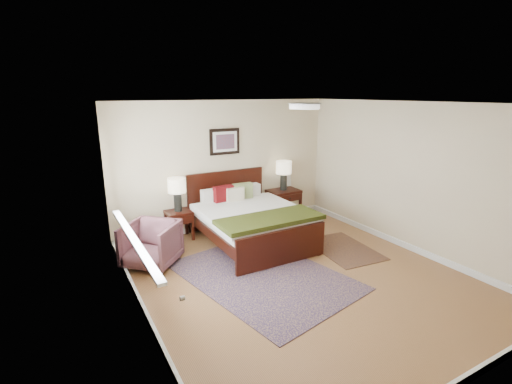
{
  "coord_description": "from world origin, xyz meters",
  "views": [
    {
      "loc": [
        -3.0,
        -4.03,
        2.64
      ],
      "look_at": [
        -0.11,
        1.1,
        1.05
      ],
      "focal_mm": 26.0,
      "sensor_mm": 36.0,
      "label": 1
    }
  ],
  "objects_px": {
    "lamp_left": "(177,189)",
    "rug_persian": "(263,276)",
    "bed": "(250,215)",
    "nightstand_left": "(179,218)",
    "nightstand_right": "(284,202)",
    "lamp_right": "(284,170)",
    "armchair": "(151,244)"
  },
  "relations": [
    {
      "from": "nightstand_right",
      "to": "rug_persian",
      "type": "relative_size",
      "value": 0.25
    },
    {
      "from": "nightstand_left",
      "to": "lamp_left",
      "type": "relative_size",
      "value": 0.89
    },
    {
      "from": "nightstand_right",
      "to": "armchair",
      "type": "relative_size",
      "value": 0.84
    },
    {
      "from": "lamp_right",
      "to": "rug_persian",
      "type": "height_order",
      "value": "lamp_right"
    },
    {
      "from": "nightstand_right",
      "to": "rug_persian",
      "type": "xyz_separation_m",
      "value": [
        -1.68,
        -2.0,
        -0.39
      ]
    },
    {
      "from": "lamp_left",
      "to": "lamp_right",
      "type": "relative_size",
      "value": 1.0
    },
    {
      "from": "nightstand_left",
      "to": "lamp_left",
      "type": "distance_m",
      "value": 0.54
    },
    {
      "from": "lamp_left",
      "to": "rug_persian",
      "type": "relative_size",
      "value": 0.23
    },
    {
      "from": "bed",
      "to": "armchair",
      "type": "bearing_deg",
      "value": -178.69
    },
    {
      "from": "nightstand_right",
      "to": "lamp_left",
      "type": "xyz_separation_m",
      "value": [
        -2.29,
        0.01,
        0.57
      ]
    },
    {
      "from": "lamp_left",
      "to": "armchair",
      "type": "height_order",
      "value": "lamp_left"
    },
    {
      "from": "bed",
      "to": "lamp_left",
      "type": "bearing_deg",
      "value": 142.63
    },
    {
      "from": "nightstand_right",
      "to": "lamp_left",
      "type": "relative_size",
      "value": 1.06
    },
    {
      "from": "bed",
      "to": "rug_persian",
      "type": "distance_m",
      "value": 1.39
    },
    {
      "from": "nightstand_left",
      "to": "rug_persian",
      "type": "height_order",
      "value": "nightstand_left"
    },
    {
      "from": "nightstand_right",
      "to": "rug_persian",
      "type": "height_order",
      "value": "nightstand_right"
    },
    {
      "from": "bed",
      "to": "rug_persian",
      "type": "xyz_separation_m",
      "value": [
        -0.44,
        -1.21,
        -0.52
      ]
    },
    {
      "from": "nightstand_left",
      "to": "nightstand_right",
      "type": "bearing_deg",
      "value": 0.14
    },
    {
      "from": "nightstand_left",
      "to": "nightstand_right",
      "type": "height_order",
      "value": "nightstand_right"
    },
    {
      "from": "nightstand_right",
      "to": "nightstand_left",
      "type": "bearing_deg",
      "value": -179.86
    },
    {
      "from": "nightstand_left",
      "to": "nightstand_right",
      "type": "distance_m",
      "value": 2.29
    },
    {
      "from": "nightstand_left",
      "to": "nightstand_right",
      "type": "xyz_separation_m",
      "value": [
        2.29,
        0.01,
        -0.03
      ]
    },
    {
      "from": "bed",
      "to": "lamp_right",
      "type": "height_order",
      "value": "lamp_right"
    },
    {
      "from": "bed",
      "to": "nightstand_left",
      "type": "relative_size",
      "value": 3.88
    },
    {
      "from": "bed",
      "to": "nightstand_right",
      "type": "xyz_separation_m",
      "value": [
        1.24,
        0.79,
        -0.13
      ]
    },
    {
      "from": "lamp_left",
      "to": "rug_persian",
      "type": "distance_m",
      "value": 2.31
    },
    {
      "from": "lamp_right",
      "to": "armchair",
      "type": "height_order",
      "value": "lamp_right"
    },
    {
      "from": "bed",
      "to": "lamp_left",
      "type": "xyz_separation_m",
      "value": [
        -1.05,
        0.8,
        0.44
      ]
    },
    {
      "from": "lamp_right",
      "to": "bed",
      "type": "bearing_deg",
      "value": -147.11
    },
    {
      "from": "nightstand_left",
      "to": "armchair",
      "type": "xyz_separation_m",
      "value": [
        -0.72,
        -0.82,
        -0.07
      ]
    },
    {
      "from": "nightstand_left",
      "to": "lamp_left",
      "type": "xyz_separation_m",
      "value": [
        0.0,
        0.02,
        0.54
      ]
    },
    {
      "from": "nightstand_right",
      "to": "lamp_right",
      "type": "xyz_separation_m",
      "value": [
        0.0,
        0.01,
        0.68
      ]
    }
  ]
}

